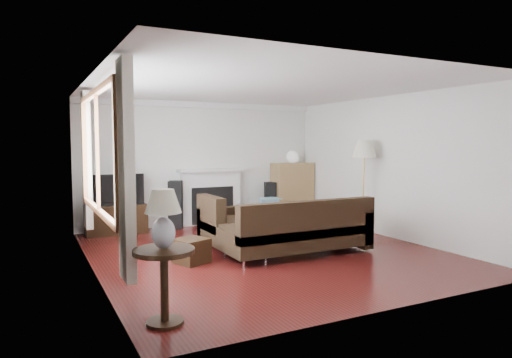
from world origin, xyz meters
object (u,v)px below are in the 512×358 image
tv_stand (116,219)px  bookshelf (292,191)px  coffee_table (247,226)px  sectional_sofa (297,228)px  side_table (164,287)px  floor_lamp (364,188)px

tv_stand → bookshelf: size_ratio=0.88×
bookshelf → coffee_table: 2.47m
sectional_sofa → tv_stand: bearing=127.0°
bookshelf → side_table: bearing=-132.3°
bookshelf → side_table: bookshelf is taller
sectional_sofa → coffee_table: (-0.20, 1.31, -0.16)m
bookshelf → sectional_sofa: (-1.67, -2.87, -0.22)m
tv_stand → floor_lamp: size_ratio=0.63×
floor_lamp → side_table: size_ratio=2.45×
bookshelf → sectional_sofa: 3.33m
bookshelf → coffee_table: size_ratio=1.05×
sectional_sofa → side_table: 3.04m
coffee_table → floor_lamp: bearing=-37.4°
tv_stand → side_table: (-0.36, -4.56, 0.08)m
sectional_sofa → floor_lamp: bearing=20.4°
tv_stand → bookshelf: (3.81, 0.03, 0.35)m
bookshelf → floor_lamp: size_ratio=0.71×
floor_lamp → side_table: (-4.35, -2.41, -0.51)m
tv_stand → coffee_table: size_ratio=0.92×
side_table → tv_stand: bearing=85.5°
bookshelf → sectional_sofa: bearing=-120.3°
side_table → coffee_table: bearing=52.8°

